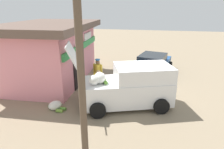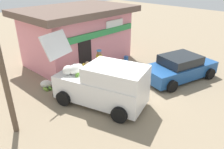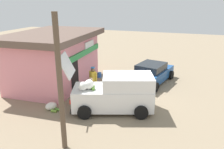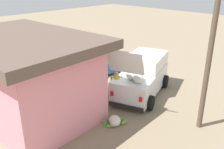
{
  "view_description": "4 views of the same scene",
  "coord_description": "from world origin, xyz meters",
  "views": [
    {
      "loc": [
        -9.23,
        -0.57,
        4.41
      ],
      "look_at": [
        0.72,
        1.48,
        0.81
      ],
      "focal_mm": 30.95,
      "sensor_mm": 36.0,
      "label": 1
    },
    {
      "loc": [
        -6.72,
        -6.03,
        5.4
      ],
      "look_at": [
        0.07,
        0.92,
        0.86
      ],
      "focal_mm": 34.83,
      "sensor_mm": 36.0,
      "label": 2
    },
    {
      "loc": [
        -11.14,
        -3.01,
        5.48
      ],
      "look_at": [
        1.39,
        1.36,
        1.07
      ],
      "focal_mm": 35.87,
      "sensor_mm": 36.0,
      "label": 3
    },
    {
      "loc": [
        -8.23,
        9.94,
        5.79
      ],
      "look_at": [
        0.06,
        1.37,
        1.01
      ],
      "focal_mm": 40.05,
      "sensor_mm": 36.0,
      "label": 4
    }
  ],
  "objects": [
    {
      "name": "vendor_standing",
      "position": [
        0.36,
        2.19,
        1.01
      ],
      "size": [
        0.43,
        0.55,
        1.75
      ],
      "color": "#4C4C51",
      "rests_on": "ground_plane"
    },
    {
      "name": "parked_sedan",
      "position": [
        3.72,
        -0.71,
        0.63
      ],
      "size": [
        4.55,
        2.95,
        1.34
      ],
      "color": "#1E4C8C",
      "rests_on": "ground_plane"
    },
    {
      "name": "unloaded_banana_pile",
      "position": [
        -2.17,
        3.49,
        0.18
      ],
      "size": [
        0.83,
        0.92,
        0.4
      ],
      "color": "silver",
      "rests_on": "ground_plane"
    },
    {
      "name": "utility_pole",
      "position": [
        -4.73,
        1.19,
        2.57
      ],
      "size": [
        0.2,
        0.2,
        5.14
      ],
      "primitive_type": "cylinder",
      "color": "brown",
      "rests_on": "ground_plane"
    },
    {
      "name": "paint_bucket",
      "position": [
        3.5,
        3.09,
        0.19
      ],
      "size": [
        0.3,
        0.3,
        0.37
      ],
      "primitive_type": "cylinder",
      "color": "blue",
      "rests_on": "ground_plane"
    },
    {
      "name": "customer_bending",
      "position": [
        -0.94,
        2.05,
        0.91
      ],
      "size": [
        0.72,
        0.7,
        1.5
      ],
      "color": "#726047",
      "rests_on": "ground_plane"
    },
    {
      "name": "ground_plane",
      "position": [
        0.0,
        0.0,
        0.0
      ],
      "size": [
        60.0,
        60.0,
        0.0
      ],
      "primitive_type": "plane",
      "color": "gray"
    },
    {
      "name": "delivery_van",
      "position": [
        -1.08,
        0.31,
        0.96
      ],
      "size": [
        3.13,
        4.85,
        2.98
      ],
      "color": "white",
      "rests_on": "ground_plane"
    },
    {
      "name": "storefront_bar",
      "position": [
        1.38,
        5.43,
        1.82
      ],
      "size": [
        7.3,
        5.1,
        3.5
      ],
      "color": "pink",
      "rests_on": "ground_plane"
    }
  ]
}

